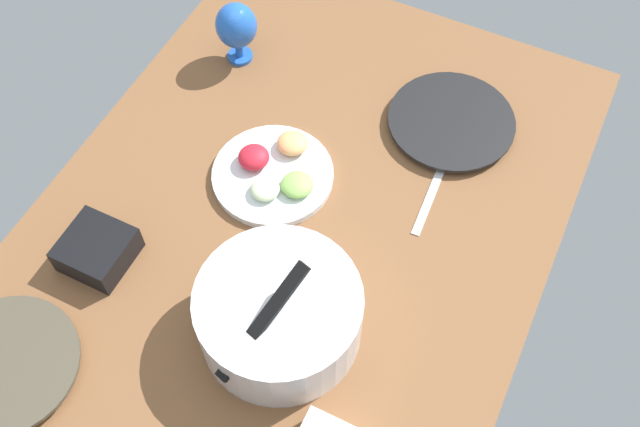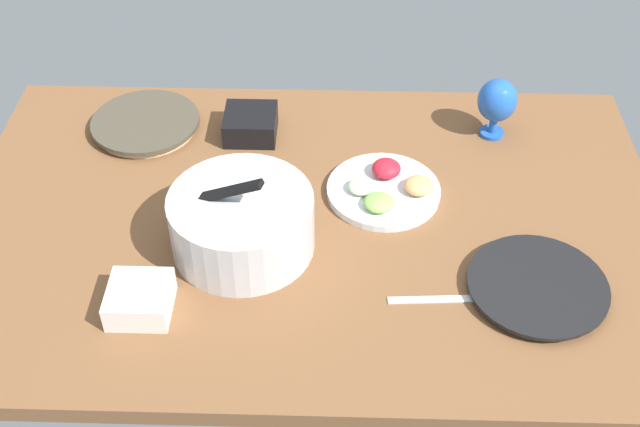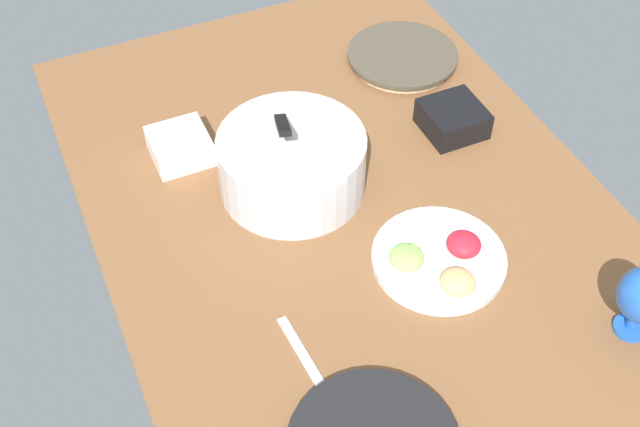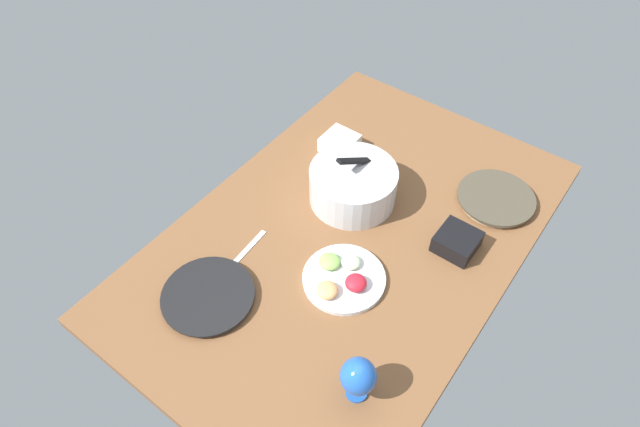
% 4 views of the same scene
% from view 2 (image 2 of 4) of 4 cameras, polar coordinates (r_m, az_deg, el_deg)
% --- Properties ---
extents(ground_plane, '(1.60, 1.04, 0.04)m').
position_cam_2_polar(ground_plane, '(1.85, -0.67, -0.83)').
color(ground_plane, brown).
extents(dinner_plate_left, '(0.29, 0.29, 0.02)m').
position_cam_2_polar(dinner_plate_left, '(1.73, 14.96, -5.00)').
color(dinner_plate_left, '#4C4C51').
rests_on(dinner_plate_left, ground_plane).
extents(dinner_plate_right, '(0.28, 0.28, 0.03)m').
position_cam_2_polar(dinner_plate_right, '(2.14, -12.10, 6.14)').
color(dinner_plate_right, beige).
rests_on(dinner_plate_right, ground_plane).
extents(mixing_bowl, '(0.32, 0.31, 0.21)m').
position_cam_2_polar(mixing_bowl, '(1.73, -5.51, -0.52)').
color(mixing_bowl, silver).
rests_on(mixing_bowl, ground_plane).
extents(fruit_platter, '(0.26, 0.26, 0.06)m').
position_cam_2_polar(fruit_platter, '(1.90, 4.57, 1.73)').
color(fruit_platter, silver).
rests_on(fruit_platter, ground_plane).
extents(hurricane_glass_blue, '(0.10, 0.10, 0.16)m').
position_cam_2_polar(hurricane_glass_blue, '(2.07, 12.29, 7.65)').
color(hurricane_glass_blue, blue).
rests_on(hurricane_glass_blue, ground_plane).
extents(square_bowl_black, '(0.13, 0.13, 0.06)m').
position_cam_2_polar(square_bowl_black, '(2.07, -4.89, 6.33)').
color(square_bowl_black, black).
rests_on(square_bowl_black, ground_plane).
extents(square_bowl_white, '(0.12, 0.12, 0.06)m').
position_cam_2_polar(square_bowl_white, '(1.66, -12.51, -5.80)').
color(square_bowl_white, white).
rests_on(square_bowl_white, ground_plane).
extents(fork_by_left_plate, '(0.18, 0.03, 0.01)m').
position_cam_2_polar(fork_by_left_plate, '(1.68, 7.83, -5.95)').
color(fork_by_left_plate, silver).
rests_on(fork_by_left_plate, ground_plane).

